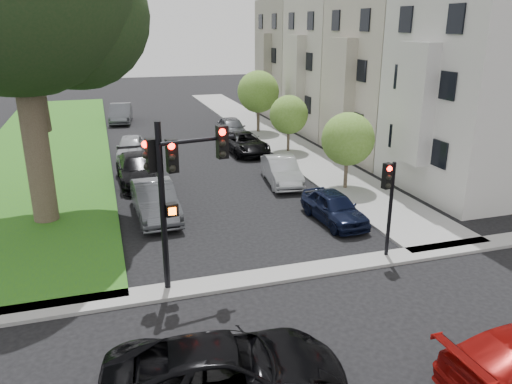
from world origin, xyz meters
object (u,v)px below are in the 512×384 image
object	(u,v)px
car_cross_near	(226,373)
car_parked_6	(138,169)
car_parked_0	(334,207)
small_tree_c	(258,92)
car_parked_1	(281,171)
traffic_signal_main	(175,176)
small_tree_a	(348,139)
car_parked_5	(155,200)
car_parked_9	(121,113)
car_parked_2	(244,143)
car_parked_3	(232,128)
traffic_signal_secondary	(389,193)
small_tree_b	(289,115)
car_parked_7	(131,147)

from	to	relation	value
car_cross_near	car_parked_6	xyz separation A→B (m)	(-0.48, 17.01, 0.01)
car_cross_near	car_parked_0	world-z (taller)	car_cross_near
small_tree_c	car_parked_1	distance (m)	13.22
small_tree_c	traffic_signal_main	xyz separation A→B (m)	(-9.58, -22.04, 0.58)
small_tree_a	traffic_signal_main	xyz separation A→B (m)	(-9.58, -7.43, 1.10)
car_parked_6	small_tree_a	bearing A→B (deg)	-24.64
car_parked_5	car_parked_9	size ratio (longest dim) A/B	0.98
car_parked_9	car_cross_near	bearing A→B (deg)	-82.26
car_parked_2	car_parked_3	bearing A→B (deg)	80.72
small_tree_c	traffic_signal_secondary	distance (m)	22.21
small_tree_a	car_cross_near	distance (m)	15.97
small_tree_b	car_parked_3	xyz separation A→B (m)	(-2.44, 5.20, -1.72)
car_parked_5	car_parked_7	distance (m)	10.80
car_parked_7	traffic_signal_secondary	bearing A→B (deg)	-58.88
small_tree_a	small_tree_c	size ratio (longest dim) A/B	0.83
small_tree_b	car_parked_2	xyz separation A→B (m)	(-2.79, 0.69, -1.81)
small_tree_a	car_parked_1	world-z (taller)	small_tree_a
traffic_signal_main	car_cross_near	world-z (taller)	traffic_signal_main
small_tree_b	car_parked_7	size ratio (longest dim) A/B	0.92
car_parked_7	car_parked_1	bearing A→B (deg)	-40.53
traffic_signal_secondary	traffic_signal_main	bearing A→B (deg)	179.67
traffic_signal_secondary	car_cross_near	world-z (taller)	traffic_signal_secondary
small_tree_a	small_tree_b	size ratio (longest dim) A/B	1.06
car_parked_5	small_tree_b	bearing A→B (deg)	41.20
traffic_signal_main	car_parked_0	world-z (taller)	traffic_signal_main
traffic_signal_main	car_cross_near	distance (m)	6.11
small_tree_a	traffic_signal_main	world-z (taller)	traffic_signal_main
car_parked_5	car_parked_6	xyz separation A→B (m)	(-0.27, 5.24, -0.02)
traffic_signal_main	car_parked_7	size ratio (longest dim) A/B	1.33
car_parked_3	car_parked_7	bearing A→B (deg)	-151.81
car_parked_2	car_parked_6	world-z (taller)	car_parked_6
car_parked_9	car_parked_1	bearing A→B (deg)	-63.57
car_parked_1	car_parked_7	distance (m)	10.66
car_parked_6	car_parked_9	xyz separation A→B (m)	(0.03, 17.85, 0.04)
small_tree_a	car_parked_9	bearing A→B (deg)	114.08
traffic_signal_main	car_parked_3	distance (m)	22.15
car_parked_1	small_tree_a	bearing A→B (deg)	-27.63
car_cross_near	car_parked_7	size ratio (longest dim) A/B	1.32
car_cross_near	car_parked_2	world-z (taller)	car_cross_near
small_tree_b	car_parked_5	xyz separation A→B (m)	(-9.63, -9.12, -1.70)
small_tree_b	small_tree_c	xyz separation A→B (m)	(-0.00, 6.48, 0.66)
small_tree_a	car_parked_7	xyz separation A→B (m)	(-9.90, 9.81, -1.93)
small_tree_a	small_tree_c	world-z (taller)	small_tree_c
car_parked_2	car_parked_9	xyz separation A→B (m)	(-7.09, 13.28, 0.13)
car_parked_2	car_parked_3	xyz separation A→B (m)	(0.35, 4.51, 0.09)
car_parked_0	car_parked_1	world-z (taller)	car_parked_1
car_parked_0	car_parked_3	bearing A→B (deg)	86.26
traffic_signal_secondary	car_parked_6	bearing A→B (deg)	123.04
traffic_signal_secondary	car_parked_2	size ratio (longest dim) A/B	0.74
small_tree_b	car_parked_2	size ratio (longest dim) A/B	0.78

